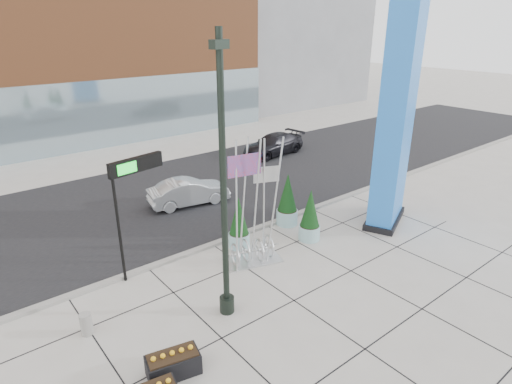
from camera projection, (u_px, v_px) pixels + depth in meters
ground at (253, 298)px, 14.77m from camera, size 160.00×160.00×0.00m
street_asphalt at (133, 207)px, 22.02m from camera, size 80.00×12.00×0.02m
curb_edge at (193, 251)px, 17.65m from camera, size 80.00×0.30×0.12m
tower_podium at (46, 69)px, 32.90m from camera, size 34.00×10.00×11.00m
tower_glass_front at (71, 118)px, 30.52m from camera, size 34.00×0.60×5.00m
building_grey_parking at (257, 21)px, 49.76m from camera, size 20.00×18.00×18.00m
blue_pylon at (396, 120)px, 18.70m from camera, size 3.31×2.45×10.08m
lamp_post at (224, 212)px, 12.77m from camera, size 0.59×0.48×8.78m
public_art_sculpture at (253, 231)px, 16.58m from camera, size 2.45×1.70×5.06m
concrete_bollard at (86, 324)px, 12.95m from camera, size 0.37×0.37×0.71m
overhead_street_sign at (134, 177)px, 14.80m from camera, size 2.12×0.58×4.52m
round_planter_east at (310, 216)px, 18.39m from camera, size 0.93×0.93×2.32m
round_planter_mid at (287, 201)px, 19.78m from camera, size 1.00×1.00×2.50m
round_planter_west at (239, 224)px, 17.76m from camera, size 0.90×0.90×2.25m
box_planter_south at (173, 363)px, 11.46m from camera, size 1.53×1.00×0.78m
car_silver_mid at (189, 192)px, 22.13m from camera, size 4.33×2.17×1.36m
car_dark_east at (273, 145)px, 30.52m from camera, size 5.16×2.52×1.45m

